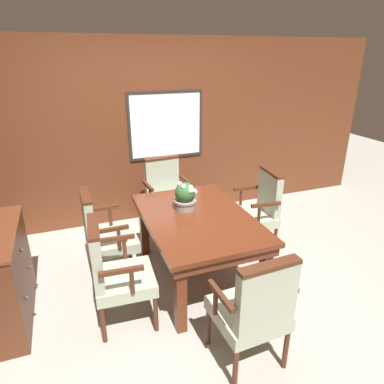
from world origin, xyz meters
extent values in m
plane|color=#A39E93|center=(0.00, 0.00, 0.00)|extent=(14.00, 14.00, 0.00)
cube|color=#5B2D19|center=(0.00, 1.95, 1.23)|extent=(7.20, 0.06, 2.45)
cube|color=white|center=(0.32, 1.91, 1.32)|extent=(0.97, 0.01, 0.84)
cube|color=#282623|center=(0.32, 1.91, 1.76)|extent=(1.04, 0.02, 0.04)
cube|color=#282623|center=(0.32, 1.91, 0.88)|extent=(1.04, 0.02, 0.03)
cube|color=#282623|center=(-0.19, 1.91, 1.32)|extent=(0.04, 0.02, 0.84)
cube|color=#282623|center=(0.82, 1.91, 1.32)|extent=(0.03, 0.02, 0.84)
cube|color=#562614|center=(-0.27, -0.37, 0.34)|extent=(0.09, 0.09, 0.69)
cube|color=#562614|center=(0.54, -0.37, 0.34)|extent=(0.09, 0.09, 0.69)
cube|color=#562614|center=(-0.27, 0.94, 0.34)|extent=(0.09, 0.09, 0.69)
cube|color=#562614|center=(0.54, 0.94, 0.34)|extent=(0.09, 0.09, 0.69)
cube|color=#562614|center=(0.14, 0.29, 0.64)|extent=(0.96, 1.46, 0.09)
cube|color=#562614|center=(0.14, 0.29, 0.71)|extent=(1.02, 1.52, 0.04)
cylinder|color=#472314|center=(0.77, 0.85, 0.18)|extent=(0.04, 0.04, 0.36)
cylinder|color=#472314|center=(0.72, 0.42, 0.18)|extent=(0.04, 0.04, 0.36)
cylinder|color=#472314|center=(1.20, 0.81, 0.18)|extent=(0.04, 0.04, 0.36)
cylinder|color=#472314|center=(1.16, 0.37, 0.18)|extent=(0.04, 0.04, 0.36)
cube|color=#9EA88E|center=(0.96, 0.61, 0.42)|extent=(0.54, 0.54, 0.11)
cube|color=#9EA88E|center=(1.17, 0.59, 0.71)|extent=(0.12, 0.46, 0.49)
cube|color=#472314|center=(1.17, 0.59, 0.97)|extent=(0.13, 0.46, 0.03)
cylinder|color=#472314|center=(0.95, 0.87, 0.58)|extent=(0.04, 0.04, 0.22)
cube|color=#472314|center=(1.02, 0.86, 0.69)|extent=(0.35, 0.07, 0.04)
cylinder|color=#472314|center=(0.90, 0.36, 0.58)|extent=(0.04, 0.04, 0.22)
cube|color=#472314|center=(0.98, 0.35, 0.69)|extent=(0.35, 0.07, 0.04)
cylinder|color=#472314|center=(0.33, -0.57, 0.18)|extent=(0.04, 0.04, 0.36)
cylinder|color=#472314|center=(-0.11, -0.59, 0.18)|extent=(0.04, 0.04, 0.36)
cylinder|color=#472314|center=(0.35, -1.01, 0.18)|extent=(0.04, 0.04, 0.36)
cylinder|color=#472314|center=(-0.09, -1.03, 0.18)|extent=(0.04, 0.04, 0.36)
cube|color=#9EA88E|center=(0.12, -0.80, 0.42)|extent=(0.52, 0.52, 0.11)
cube|color=#9EA88E|center=(0.13, -1.01, 0.71)|extent=(0.46, 0.10, 0.49)
cube|color=#472314|center=(0.13, -1.01, 0.97)|extent=(0.46, 0.11, 0.03)
cylinder|color=#472314|center=(0.37, -0.75, 0.58)|extent=(0.04, 0.04, 0.22)
cube|color=#472314|center=(0.38, -0.83, 0.69)|extent=(0.05, 0.35, 0.04)
cylinder|color=#472314|center=(-0.14, -0.77, 0.58)|extent=(0.04, 0.04, 0.22)
cube|color=#472314|center=(-0.13, -0.85, 0.69)|extent=(0.05, 0.35, 0.04)
cylinder|color=#472314|center=(-0.47, -0.30, 0.18)|extent=(0.04, 0.04, 0.36)
cylinder|color=#472314|center=(-0.44, 0.13, 0.18)|extent=(0.04, 0.04, 0.36)
cylinder|color=#472314|center=(-0.91, -0.27, 0.18)|extent=(0.04, 0.04, 0.36)
cylinder|color=#472314|center=(-0.88, 0.16, 0.18)|extent=(0.04, 0.04, 0.36)
cube|color=#9EA88E|center=(-0.67, -0.07, 0.42)|extent=(0.53, 0.53, 0.11)
cube|color=#9EA88E|center=(-0.88, -0.05, 0.71)|extent=(0.11, 0.46, 0.49)
cube|color=#472314|center=(-0.88, -0.05, 0.97)|extent=(0.12, 0.46, 0.03)
cylinder|color=#472314|center=(-0.65, -0.33, 0.58)|extent=(0.04, 0.04, 0.22)
cube|color=#472314|center=(-0.73, -0.32, 0.69)|extent=(0.35, 0.06, 0.04)
cylinder|color=#472314|center=(-0.62, 0.18, 0.58)|extent=(0.04, 0.04, 0.22)
cube|color=#472314|center=(-0.69, 0.19, 0.69)|extent=(0.35, 0.06, 0.04)
cylinder|color=#472314|center=(-0.04, 1.12, 0.18)|extent=(0.04, 0.04, 0.36)
cylinder|color=#472314|center=(0.39, 1.16, 0.18)|extent=(0.04, 0.04, 0.36)
cylinder|color=#472314|center=(-0.08, 1.56, 0.18)|extent=(0.04, 0.04, 0.36)
cylinder|color=#472314|center=(0.35, 1.59, 0.18)|extent=(0.04, 0.04, 0.36)
cube|color=#9EA88E|center=(0.16, 1.36, 0.42)|extent=(0.54, 0.54, 0.11)
cube|color=#9EA88E|center=(0.14, 1.57, 0.71)|extent=(0.46, 0.12, 0.49)
cube|color=#472314|center=(0.14, 1.57, 0.97)|extent=(0.46, 0.13, 0.03)
cylinder|color=#472314|center=(-0.10, 1.30, 0.58)|extent=(0.04, 0.04, 0.22)
cube|color=#472314|center=(-0.10, 1.37, 0.69)|extent=(0.07, 0.35, 0.04)
cylinder|color=#472314|center=(0.42, 1.34, 0.58)|extent=(0.04, 0.04, 0.22)
cube|color=#472314|center=(0.41, 1.42, 0.69)|extent=(0.07, 0.35, 0.04)
cylinder|color=#472314|center=(-0.46, 0.42, 0.18)|extent=(0.04, 0.04, 0.36)
cylinder|color=#472314|center=(-0.47, 0.86, 0.18)|extent=(0.04, 0.04, 0.36)
cylinder|color=#472314|center=(-0.89, 0.41, 0.18)|extent=(0.04, 0.04, 0.36)
cylinder|color=#472314|center=(-0.90, 0.85, 0.18)|extent=(0.04, 0.04, 0.36)
cube|color=#9EA88E|center=(-0.68, 0.63, 0.42)|extent=(0.51, 0.51, 0.11)
cube|color=#9EA88E|center=(-0.89, 0.63, 0.71)|extent=(0.09, 0.46, 0.49)
cube|color=#472314|center=(-0.89, 0.63, 0.97)|extent=(0.10, 0.46, 0.03)
cylinder|color=#472314|center=(-0.64, 0.38, 0.58)|extent=(0.04, 0.04, 0.22)
cube|color=#472314|center=(-0.71, 0.38, 0.69)|extent=(0.35, 0.04, 0.04)
cylinder|color=#472314|center=(-0.65, 0.89, 0.58)|extent=(0.04, 0.04, 0.22)
cube|color=#472314|center=(-0.72, 0.89, 0.69)|extent=(0.35, 0.04, 0.04)
cylinder|color=gray|center=(0.08, 0.49, 0.78)|extent=(0.22, 0.22, 0.10)
cylinder|color=gray|center=(0.08, 0.49, 0.82)|extent=(0.23, 0.23, 0.02)
sphere|color=#2D602D|center=(0.08, 0.49, 0.91)|extent=(0.21, 0.21, 0.21)
sphere|color=silver|center=(0.12, 0.43, 0.98)|extent=(0.05, 0.05, 0.05)
sphere|color=silver|center=(0.11, 0.40, 0.96)|extent=(0.05, 0.05, 0.05)
sphere|color=silver|center=(0.16, 0.55, 0.92)|extent=(0.04, 0.04, 0.04)
sphere|color=silver|center=(0.15, 0.42, 0.95)|extent=(0.04, 0.04, 0.04)
sphere|color=silver|center=(0.04, 0.53, 1.00)|extent=(0.06, 0.06, 0.06)
sphere|color=silver|center=(0.18, 0.48, 0.91)|extent=(0.06, 0.06, 0.06)
sphere|color=silver|center=(0.05, 0.45, 1.00)|extent=(0.05, 0.05, 0.05)
cube|color=#512816|center=(-1.68, 0.32, 0.43)|extent=(0.40, 1.03, 0.86)
sphere|color=#4C422D|center=(-1.47, 0.32, 0.67)|extent=(0.03, 0.03, 0.03)
sphere|color=#4C422D|center=(-1.47, 0.08, 0.34)|extent=(0.03, 0.03, 0.03)
sphere|color=#4C422D|center=(-1.47, 0.55, 0.34)|extent=(0.03, 0.03, 0.03)
camera|label=1|loc=(-0.99, -2.56, 2.25)|focal=32.00mm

